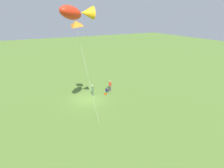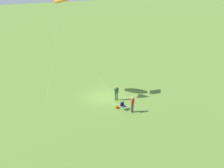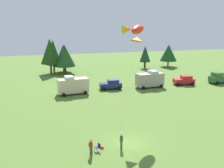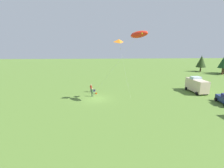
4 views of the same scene
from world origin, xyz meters
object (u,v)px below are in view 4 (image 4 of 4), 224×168
object	(u,v)px
van_camper_beige	(197,85)
kite_delta_orange	(119,41)
folding_chair	(94,91)
person_kite_flyer	(92,92)
backpack_on_grass	(96,93)
person_spectator	(91,88)
kite_large_fish	(139,34)

from	to	relation	value
van_camper_beige	kite_delta_orange	world-z (taller)	kite_delta_orange
folding_chair	kite_delta_orange	world-z (taller)	kite_delta_orange
person_kite_flyer	kite_delta_orange	size ratio (longest dim) A/B	0.15
backpack_on_grass	van_camper_beige	distance (m)	21.68
kite_delta_orange	backpack_on_grass	bearing A→B (deg)	-140.88
person_spectator	van_camper_beige	size ratio (longest dim) A/B	0.31
backpack_on_grass	van_camper_beige	bearing A→B (deg)	90.50
person_kite_flyer	van_camper_beige	distance (m)	22.39
person_spectator	van_camper_beige	world-z (taller)	van_camper_beige
person_kite_flyer	kite_delta_orange	distance (m)	11.51
kite_delta_orange	kite_large_fish	bearing A→B (deg)	73.96
person_kite_flyer	backpack_on_grass	distance (m)	2.21
person_kite_flyer	person_spectator	size ratio (longest dim) A/B	1.00
van_camper_beige	backpack_on_grass	bearing A→B (deg)	84.35
kite_large_fish	person_spectator	bearing A→B (deg)	-131.40
person_kite_flyer	kite_large_fish	bearing A→B (deg)	-120.17
van_camper_beige	kite_large_fish	bearing A→B (deg)	107.96
person_kite_flyer	folding_chair	size ratio (longest dim) A/B	2.12
kite_large_fish	kite_delta_orange	distance (m)	3.39
person_spectator	kite_delta_orange	size ratio (longest dim) A/B	0.15
kite_large_fish	van_camper_beige	bearing A→B (deg)	114.11
folding_chair	van_camper_beige	size ratio (longest dim) A/B	0.15
backpack_on_grass	kite_delta_orange	world-z (taller)	kite_delta_orange
kite_large_fish	kite_delta_orange	xyz separation A→B (m)	(-0.90, -3.11, -0.99)
backpack_on_grass	kite_delta_orange	xyz separation A→B (m)	(5.28, 4.29, 10.74)
folding_chair	person_spectator	xyz separation A→B (m)	(-0.86, -0.68, 0.53)
person_spectator	van_camper_beige	bearing A→B (deg)	-125.34
folding_chair	van_camper_beige	world-z (taller)	van_camper_beige
person_kite_flyer	backpack_on_grass	size ratio (longest dim) A/B	5.44
person_spectator	backpack_on_grass	distance (m)	1.99
folding_chair	backpack_on_grass	bearing A→B (deg)	-155.08
person_spectator	backpack_on_grass	xyz separation A→B (m)	(1.36, 1.14, -0.91)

